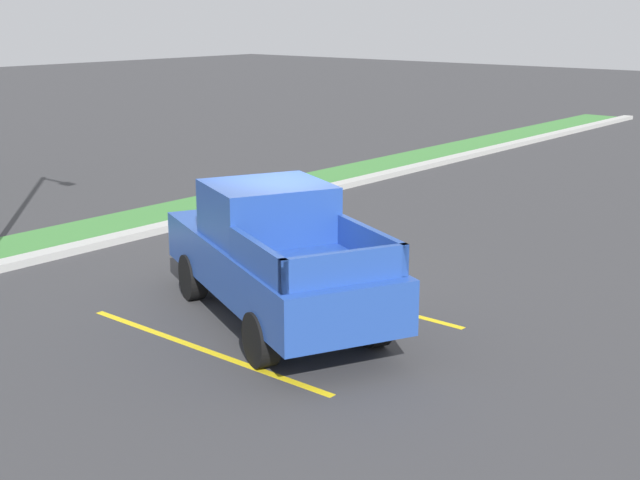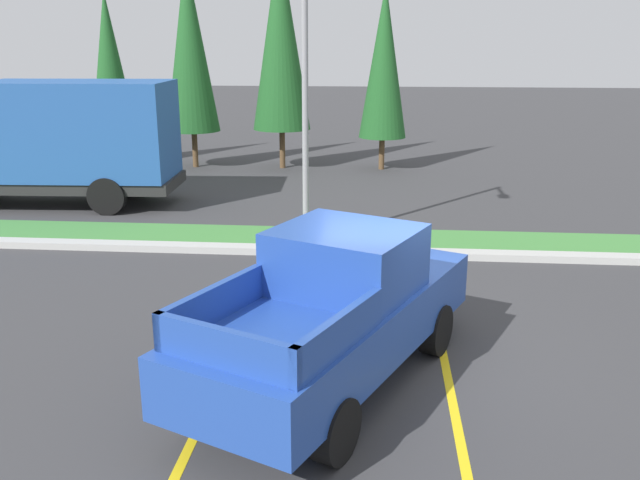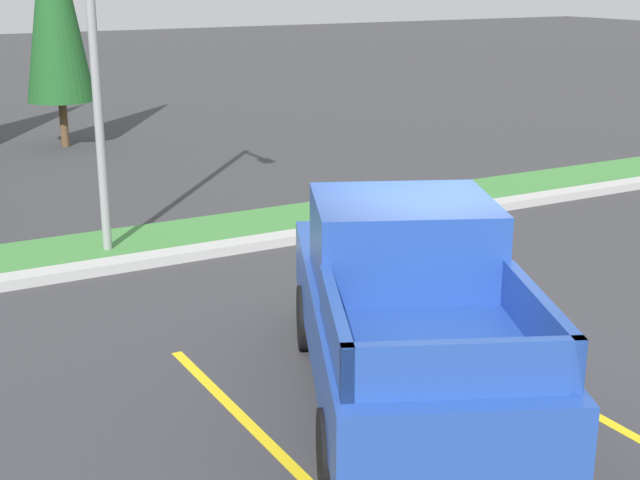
{
  "view_description": "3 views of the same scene",
  "coord_description": "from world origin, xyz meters",
  "views": [
    {
      "loc": [
        -10.17,
        -9.38,
        4.62
      ],
      "look_at": [
        -0.52,
        -1.22,
        1.28
      ],
      "focal_mm": 48.65,
      "sensor_mm": 36.0,
      "label": 1
    },
    {
      "loc": [
        -0.44,
        -9.02,
        4.48
      ],
      "look_at": [
        -1.37,
        1.63,
        1.32
      ],
      "focal_mm": 38.26,
      "sensor_mm": 36.0,
      "label": 2
    },
    {
      "loc": [
        -5.83,
        -7.61,
        4.26
      ],
      "look_at": [
        -1.28,
        0.49,
        1.49
      ],
      "focal_mm": 50.81,
      "sensor_mm": 36.0,
      "label": 3
    }
  ],
  "objects": [
    {
      "name": "parking_line_far",
      "position": [
        0.57,
        -0.72,
        0.0
      ],
      "size": [
        0.12,
        4.8,
        0.01
      ],
      "primitive_type": "cube",
      "color": "yellow",
      "rests_on": "ground"
    },
    {
      "name": "pickup_truck_main",
      "position": [
        -0.95,
        -0.68,
        1.04
      ],
      "size": [
        3.9,
        5.53,
        2.1
      ],
      "color": "black",
      "rests_on": "ground"
    },
    {
      "name": "parking_line_near",
      "position": [
        -2.53,
        -0.72,
        0.0
      ],
      "size": [
        0.12,
        4.8,
        0.01
      ],
      "primitive_type": "cube",
      "color": "yellow",
      "rests_on": "ground"
    },
    {
      "name": "grass_median",
      "position": [
        0.0,
        6.1,
        0.03
      ],
      "size": [
        56.0,
        1.8,
        0.06
      ],
      "primitive_type": "cube",
      "color": "#42843D",
      "rests_on": "ground"
    },
    {
      "name": "ground_plane",
      "position": [
        0.0,
        0.0,
        0.0
      ],
      "size": [
        120.0,
        120.0,
        0.0
      ],
      "primitive_type": "plane",
      "color": "#38383A"
    },
    {
      "name": "curb_strip",
      "position": [
        0.0,
        5.0,
        0.07
      ],
      "size": [
        56.0,
        0.4,
        0.15
      ],
      "primitive_type": "cube",
      "color": "#B2B2AD",
      "rests_on": "ground"
    }
  ]
}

